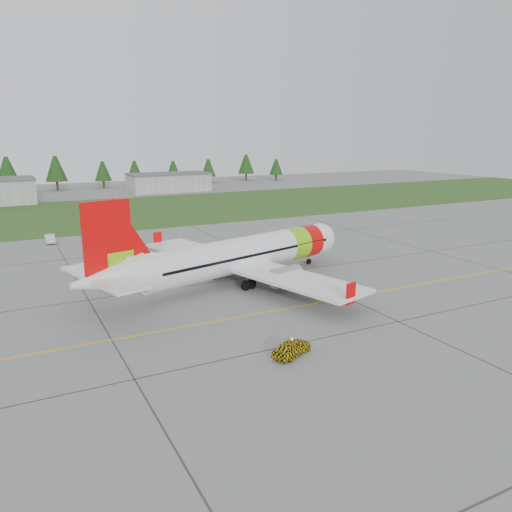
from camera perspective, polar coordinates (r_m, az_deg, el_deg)
ground at (r=43.53m, az=6.09°, el=-9.65°), size 320.00×320.00×0.00m
aircraft at (r=59.13m, az=-1.97°, el=0.05°), size 36.40×34.31×11.26m
follow_me_car at (r=40.07m, az=4.13°, el=-8.74°), size 1.84×1.96×3.85m
service_van at (r=87.77m, az=-22.56°, el=2.72°), size 1.44×1.36×4.12m
grass_strip at (r=118.62m, az=-16.18°, el=4.84°), size 320.00×50.00×0.03m
taxi_guideline at (r=49.90m, az=1.04°, el=-6.44°), size 120.00×0.25×0.02m
hangar_east at (r=159.12m, az=-9.93°, el=8.25°), size 24.00×12.00×5.20m
treeline at (r=173.11m, az=-20.01°, el=8.86°), size 160.00×8.00×10.00m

